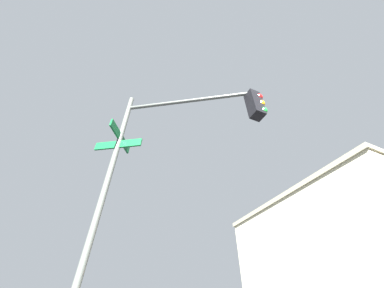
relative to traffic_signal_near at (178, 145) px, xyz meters
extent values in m
cylinder|color=#474C47|center=(-0.75, -1.18, -1.34)|extent=(0.12, 0.12, 6.41)
cylinder|color=#474C47|center=(0.11, 0.17, 1.46)|extent=(1.79, 2.75, 0.09)
cube|color=black|center=(0.97, 1.52, 1.01)|extent=(0.28, 0.28, 0.80)
sphere|color=red|center=(1.05, 1.65, 1.26)|extent=(0.18, 0.18, 0.18)
sphere|color=orange|center=(1.05, 1.65, 1.01)|extent=(0.18, 0.18, 0.18)
sphere|color=green|center=(1.05, 1.65, 0.76)|extent=(0.18, 0.18, 0.18)
cube|color=#0F5128|center=(-0.75, -1.18, 0.20)|extent=(0.62, 0.95, 0.20)
cube|color=#0F5128|center=(-0.75, -1.18, 0.42)|extent=(0.87, 0.57, 0.20)
cube|color=beige|center=(-9.78, 22.68, 0.61)|extent=(15.86, 18.12, 10.32)
cube|color=gray|center=(-9.78, 22.68, 5.97)|extent=(16.16, 18.42, 0.40)
camera|label=1|loc=(3.30, -1.12, -2.93)|focal=19.82mm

